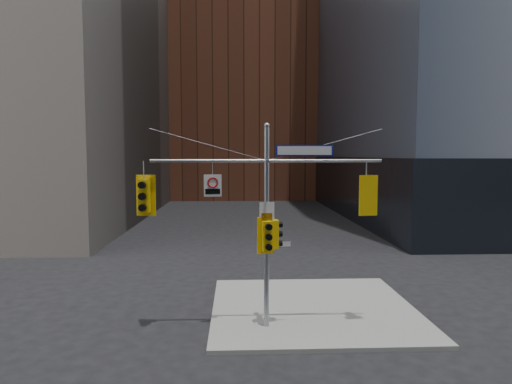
{
  "coord_description": "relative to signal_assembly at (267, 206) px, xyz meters",
  "views": [
    {
      "loc": [
        -1.05,
        -13.71,
        6.18
      ],
      "look_at": [
        -0.37,
        2.0,
        4.92
      ],
      "focal_mm": 32.0,
      "sensor_mm": 36.0,
      "label": 1
    }
  ],
  "objects": [
    {
      "name": "traffic_light_east_arm",
      "position": [
        3.48,
        0.0,
        0.38
      ],
      "size": [
        0.67,
        0.58,
        1.41
      ],
      "rotation": [
        0.0,
        0.0,
        3.29
      ],
      "color": "yellow",
      "rests_on": "ground"
    },
    {
      "name": "traffic_light_pole_side",
      "position": [
        0.32,
        0.01,
        -0.98
      ],
      "size": [
        0.42,
        0.36,
        1.0
      ],
      "rotation": [
        0.0,
        0.0,
        1.74
      ],
      "color": "yellow",
      "rests_on": "ground"
    },
    {
      "name": "traffic_light_pole_front",
      "position": [
        -0.0,
        -0.27,
        -1.0
      ],
      "size": [
        0.61,
        0.55,
        1.29
      ],
      "rotation": [
        0.0,
        0.0,
        0.22
      ],
      "color": "yellow",
      "rests_on": "ground"
    },
    {
      "name": "signal_assembly",
      "position": [
        0.0,
        0.0,
        0.0
      ],
      "size": [
        8.0,
        0.8,
        7.3
      ],
      "color": "#989BA0",
      "rests_on": "ground"
    },
    {
      "name": "street_blade_ns",
      "position": [
        0.0,
        0.46,
        -1.72
      ],
      "size": [
        0.08,
        0.77,
        0.15
      ],
      "rotation": [
        0.0,
        0.0,
        -0.07
      ],
      "color": "#145926",
      "rests_on": "ground"
    },
    {
      "name": "street_blade_ew",
      "position": [
        0.45,
        0.01,
        -1.34
      ],
      "size": [
        0.8,
        0.1,
        0.16
      ],
      "rotation": [
        0.0,
        0.0,
        0.08
      ],
      "color": "silver",
      "rests_on": "ground"
    },
    {
      "name": "sidewalk_corner",
      "position": [
        2.0,
        2.01,
        -4.34
      ],
      "size": [
        8.0,
        8.0,
        0.15
      ],
      "primitive_type": "cube",
      "color": "gray",
      "rests_on": "ground"
    },
    {
      "name": "street_sign_blade",
      "position": [
        1.31,
        0.0,
        1.93
      ],
      "size": [
        2.0,
        0.08,
        0.39
      ],
      "rotation": [
        0.0,
        0.0,
        0.01
      ],
      "color": "navy",
      "rests_on": "ground"
    },
    {
      "name": "brick_midrise",
      "position": [
        0.0,
        56.01,
        9.58
      ],
      "size": [
        26.0,
        20.0,
        28.0
      ],
      "primitive_type": "cube",
      "color": "brown",
      "rests_on": "ground"
    },
    {
      "name": "ground",
      "position": [
        0.0,
        -1.99,
        -4.42
      ],
      "size": [
        160.0,
        160.0,
        0.0
      ],
      "primitive_type": "plane",
      "color": "black",
      "rests_on": "ground"
    },
    {
      "name": "traffic_light_west_arm",
      "position": [
        -4.21,
        0.01,
        0.38
      ],
      "size": [
        0.68,
        0.58,
        1.42
      ],
      "rotation": [
        0.0,
        0.0,
        -0.12
      ],
      "color": "yellow",
      "rests_on": "ground"
    },
    {
      "name": "regulatory_sign_pole",
      "position": [
        0.0,
        -0.11,
        -0.2
      ],
      "size": [
        0.52,
        0.09,
        0.68
      ],
      "rotation": [
        0.0,
        0.0,
        0.12
      ],
      "color": "silver",
      "rests_on": "ground"
    },
    {
      "name": "regulatory_sign_arm",
      "position": [
        -1.87,
        -0.02,
        0.76
      ],
      "size": [
        0.61,
        0.13,
        0.76
      ],
      "rotation": [
        0.0,
        0.0,
        0.13
      ],
      "color": "silver",
      "rests_on": "ground"
    }
  ]
}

